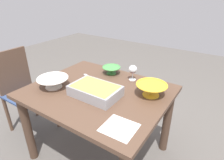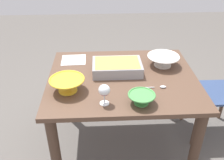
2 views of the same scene
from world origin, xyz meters
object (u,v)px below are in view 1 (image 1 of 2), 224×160
casserole_dish (95,90)px  mixing_bowl (53,82)px  serving_spoon (89,76)px  chair (23,89)px  dining_table (98,102)px  napkin (119,128)px  small_bowl (151,89)px  serving_bowl (111,70)px  wine_glass (133,70)px

casserole_dish → mixing_bowl: bearing=12.8°
serving_spoon → chair: bearing=23.0°
dining_table → chair: 0.96m
chair → napkin: chair is taller
serving_spoon → napkin: (-0.65, 0.47, -0.01)m
chair → casserole_dish: (-0.98, -0.05, 0.27)m
small_bowl → serving_spoon: small_bowl is taller
casserole_dish → serving_bowl: (0.13, -0.43, -0.00)m
dining_table → small_bowl: bearing=-157.2°
mixing_bowl → serving_bowl: 0.58m
chair → wine_glass: size_ratio=6.33×
chair → casserole_dish: bearing=-177.0°
dining_table → wine_glass: (-0.15, -0.34, 0.22)m
serving_bowl → wine_glass: bearing=177.7°
dining_table → mixing_bowl: mixing_bowl is taller
casserole_dish → napkin: bearing=148.2°
dining_table → casserole_dish: (-0.04, 0.08, 0.17)m
chair → casserole_dish: 1.02m
chair → serving_bowl: chair is taller
chair → napkin: size_ratio=4.44×
wine_glass → dining_table: bearing=66.0°
chair → napkin: (-1.35, 0.18, 0.22)m
serving_bowl → napkin: bearing=127.3°
casserole_dish → mixing_bowl: mixing_bowl is taller
small_bowl → wine_glass: bearing=-32.8°
mixing_bowl → serving_spoon: 0.36m
dining_table → chair: (0.94, 0.13, -0.10)m
casserole_dish → serving_bowl: 0.45m
serving_spoon → serving_bowl: bearing=-129.5°
chair → serving_bowl: (-0.85, -0.48, 0.27)m
wine_glass → casserole_dish: 0.43m
napkin → dining_table: bearing=-37.2°
dining_table → casserole_dish: size_ratio=2.97×
serving_bowl → dining_table: bearing=105.1°
small_bowl → serving_bowl: small_bowl is taller
chair → serving_spoon: chair is taller
casserole_dish → small_bowl: (-0.37, -0.25, 0.01)m
wine_glass → serving_bowl: 0.25m
mixing_bowl → dining_table: bearing=-154.3°
serving_spoon → napkin: size_ratio=1.04×
wine_glass → casserole_dish: (0.11, 0.42, -0.05)m
chair → small_bowl: size_ratio=3.69×
serving_bowl → serving_spoon: size_ratio=0.85×
napkin → mixing_bowl: bearing=-10.3°
mixing_bowl → small_bowl: size_ratio=1.07×
mixing_bowl → serving_bowl: size_ratio=1.46×
chair → serving_bowl: 1.01m
casserole_dish → serving_bowl: bearing=-72.9°
chair → serving_spoon: 0.80m
small_bowl → serving_spoon: bearing=0.4°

